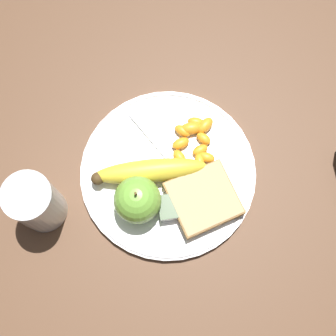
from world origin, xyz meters
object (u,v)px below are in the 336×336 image
(apple, at_px, (137,200))
(jam_packet, at_px, (172,207))
(fork, at_px, (179,168))
(bread_slice, at_px, (203,199))
(banana, at_px, (148,172))
(plate, at_px, (168,172))
(juice_glass, at_px, (37,203))

(apple, relative_size, jam_packet, 1.73)
(apple, height_order, fork, apple)
(fork, bearing_deg, bread_slice, -3.42)
(banana, xyz_separation_m, jam_packet, (0.03, -0.06, -0.01))
(apple, height_order, bread_slice, apple)
(fork, bearing_deg, jam_packet, -49.09)
(fork, relative_size, jam_packet, 3.96)
(banana, height_order, jam_packet, banana)
(plate, height_order, banana, banana)
(juice_glass, distance_m, banana, 0.17)
(bread_slice, xyz_separation_m, fork, (-0.03, 0.05, -0.01))
(jam_packet, bearing_deg, plate, 86.93)
(jam_packet, bearing_deg, fork, 71.48)
(plate, xyz_separation_m, fork, (0.02, 0.00, 0.01))
(juice_glass, xyz_separation_m, jam_packet, (0.19, -0.03, -0.03))
(banana, distance_m, jam_packet, 0.06)
(plate, distance_m, fork, 0.02)
(plate, relative_size, jam_packet, 5.99)
(juice_glass, relative_size, jam_packet, 2.32)
(plate, distance_m, apple, 0.08)
(plate, xyz_separation_m, banana, (-0.03, -0.00, 0.02))
(plate, distance_m, juice_glass, 0.20)
(juice_glass, bearing_deg, banana, 9.80)
(juice_glass, height_order, fork, juice_glass)
(apple, height_order, jam_packet, apple)
(bread_slice, bearing_deg, jam_packet, -173.52)
(plate, bearing_deg, fork, 7.37)
(plate, distance_m, banana, 0.04)
(apple, relative_size, fork, 0.44)
(plate, xyz_separation_m, jam_packet, (-0.00, -0.06, 0.01))
(plate, bearing_deg, jam_packet, -93.07)
(apple, xyz_separation_m, fork, (0.07, 0.05, -0.03))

